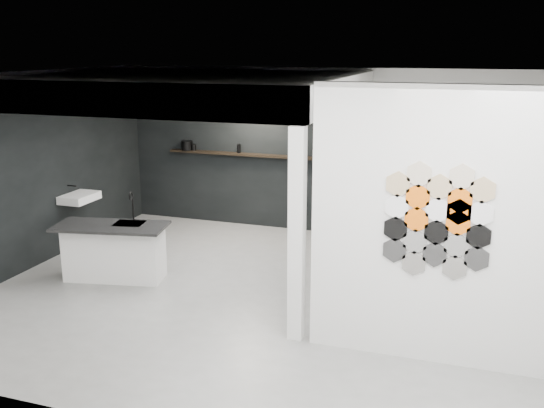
{
  "coord_description": "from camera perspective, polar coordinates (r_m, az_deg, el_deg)",
  "views": [
    {
      "loc": [
        2.54,
        -6.9,
        3.13
      ],
      "look_at": [
        0.1,
        0.3,
        1.15
      ],
      "focal_mm": 40.0,
      "sensor_mm": 36.0,
      "label": 1
    }
  ],
  "objects": [
    {
      "name": "kettle",
      "position": [
        10.23,
        4.3,
        4.82
      ],
      "size": [
        0.22,
        0.22,
        0.16
      ],
      "primitive_type": "ellipsoid",
      "rotation": [
        0.0,
        0.0,
        0.22
      ],
      "color": "black",
      "rests_on": "display_shelf"
    },
    {
      "name": "glass_vase",
      "position": [
        10.2,
        4.91,
        4.75
      ],
      "size": [
        0.14,
        0.14,
        0.15
      ],
      "primitive_type": "cylinder",
      "rotation": [
        0.0,
        0.0,
        0.4
      ],
      "color": "gray",
      "rests_on": "display_shelf"
    },
    {
      "name": "utensil_cup",
      "position": [
        11.02,
        -7.38,
        5.31
      ],
      "size": [
        0.1,
        0.1,
        0.11
      ],
      "primitive_type": "cylinder",
      "rotation": [
        0.0,
        0.0,
        0.23
      ],
      "color": "black",
      "rests_on": "display_shelf"
    },
    {
      "name": "stockpot",
      "position": [
        11.07,
        -8.01,
        5.49
      ],
      "size": [
        0.21,
        0.21,
        0.17
      ],
      "primitive_type": "cylinder",
      "rotation": [
        0.0,
        0.0,
        0.05
      ],
      "color": "black",
      "rests_on": "display_shelf"
    },
    {
      "name": "display_shelf",
      "position": [
        10.61,
        -2.21,
        4.66
      ],
      "size": [
        3.0,
        0.15,
        0.04
      ],
      "primitive_type": "cube",
      "color": "black",
      "rests_on": "bay_clad_back"
    },
    {
      "name": "bulkhead",
      "position": [
        8.8,
        -7.32,
        10.71
      ],
      "size": [
        4.4,
        4.0,
        0.4
      ],
      "primitive_type": "cube",
      "color": "silver",
      "rests_on": "corner_column"
    },
    {
      "name": "partition_panel",
      "position": [
        6.16,
        15.03,
        -2.24
      ],
      "size": [
        2.45,
        0.15,
        2.8
      ],
      "primitive_type": "cube",
      "color": "silver",
      "rests_on": "floor"
    },
    {
      "name": "glass_bowl",
      "position": [
        10.2,
        4.91,
        4.64
      ],
      "size": [
        0.19,
        0.19,
        0.11
      ],
      "primitive_type": "cylinder",
      "rotation": [
        0.0,
        0.0,
        -0.27
      ],
      "color": "gray",
      "rests_on": "display_shelf"
    },
    {
      "name": "wall_basin",
      "position": [
        9.89,
        -17.67,
        0.58
      ],
      "size": [
        0.4,
        0.6,
        0.12
      ],
      "primitive_type": "cube",
      "color": "silver",
      "rests_on": "bay_clad_left"
    },
    {
      "name": "kitchen_island",
      "position": [
        8.63,
        -14.63,
        -4.26
      ],
      "size": [
        1.6,
        0.94,
        1.21
      ],
      "rotation": [
        0.0,
        0.0,
        0.2
      ],
      "color": "silver",
      "rests_on": "floor"
    },
    {
      "name": "corner_column",
      "position": [
        6.45,
        2.35,
        -3.06
      ],
      "size": [
        0.16,
        0.16,
        2.35
      ],
      "primitive_type": "cube",
      "color": "silver",
      "rests_on": "floor"
    },
    {
      "name": "fascia_beam",
      "position": [
        7.13,
        -14.14,
        9.5
      ],
      "size": [
        4.4,
        0.16,
        0.4
      ],
      "primitive_type": "cube",
      "color": "silver",
      "rests_on": "corner_column"
    },
    {
      "name": "bottle_dark",
      "position": [
        10.66,
        -3.14,
        5.24
      ],
      "size": [
        0.07,
        0.07,
        0.16
      ],
      "primitive_type": "cylinder",
      "rotation": [
        0.0,
        0.0,
        0.14
      ],
      "color": "black",
      "rests_on": "display_shelf"
    },
    {
      "name": "bay_clad_left",
      "position": [
        10.12,
        -18.2,
        2.72
      ],
      "size": [
        0.04,
        4.0,
        2.35
      ],
      "primitive_type": "cube",
      "color": "black",
      "rests_on": "floor"
    },
    {
      "name": "bay_clad_back",
      "position": [
        10.77,
        -2.5,
        4.13
      ],
      "size": [
        4.4,
        0.04,
        2.35
      ],
      "primitive_type": "cube",
      "color": "black",
      "rests_on": "floor"
    },
    {
      "name": "hex_tile_cluster",
      "position": [
        6.04,
        15.35,
        -1.54
      ],
      "size": [
        1.04,
        0.02,
        1.16
      ],
      "color": "#2D2D2D",
      "rests_on": "partition_panel"
    },
    {
      "name": "floor",
      "position": [
        7.99,
        -1.38,
        -8.5
      ],
      "size": [
        7.0,
        6.0,
        0.01
      ],
      "primitive_type": "cube",
      "color": "slate"
    }
  ]
}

